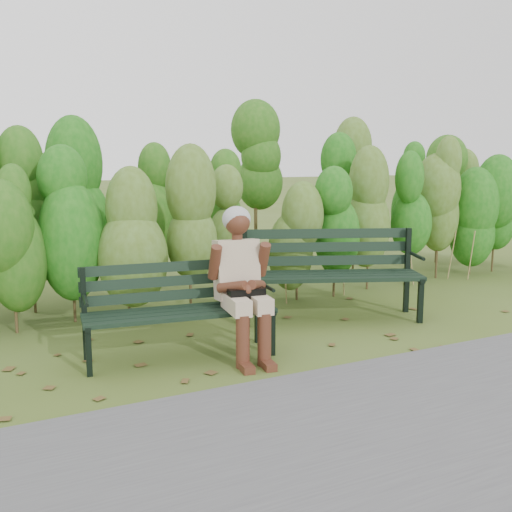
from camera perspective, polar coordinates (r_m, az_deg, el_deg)
name	(u,v)px	position (r m, az deg, el deg)	size (l,w,h in m)	color
ground	(272,338)	(5.79, 1.58, -7.85)	(80.00, 80.00, 0.00)	#45591B
footpath	(437,430)	(4.12, 16.84, -15.62)	(60.00, 2.50, 0.01)	#474749
hedge_band	(199,196)	(7.24, -5.43, 5.73)	(11.04, 1.67, 2.42)	#47381E
leaf_litter	(258,342)	(5.67, 0.16, -8.21)	(5.94, 2.06, 0.01)	brown
bench_left	(177,302)	(5.24, -7.49, -4.36)	(1.68, 0.73, 0.81)	black
bench_right	(329,266)	(6.48, 6.99, -0.96)	(1.99, 1.28, 0.95)	black
seated_woman	(241,275)	(5.16, -1.41, -1.77)	(0.56, 0.82, 1.30)	#C6A890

